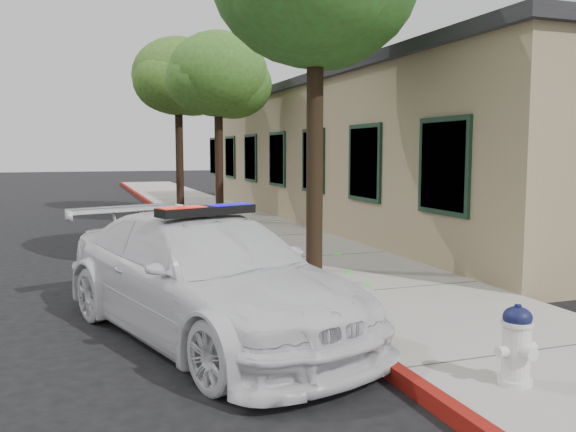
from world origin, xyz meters
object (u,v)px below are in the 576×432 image
Objects in this scene: street_tree_far at (179,80)px; fire_hydrant at (517,345)px; police_car at (208,276)px; street_tree_mid at (219,79)px; clapboard_building at (394,153)px.

fire_hydrant is at bearing -89.66° from street_tree_far.
police_car is 0.99× the size of street_tree_mid.
street_tree_far is at bearing 143.98° from clapboard_building.
police_car is at bearing -129.03° from clapboard_building.
clapboard_building is 3.51× the size of street_tree_far.
police_car reaches higher than fire_hydrant.
street_tree_far reaches higher than police_car.
fire_hydrant is 0.12× the size of street_tree_far.
police_car is at bearing -98.29° from street_tree_far.
fire_hydrant is 13.58m from street_tree_mid.
street_tree_mid is (2.54, 10.27, 3.53)m from police_car.
clapboard_building reaches higher than fire_hydrant.
clapboard_building is 3.87× the size of police_car.
clapboard_building is 7.77m from street_tree_far.
police_car is 7.48× the size of fire_hydrant.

